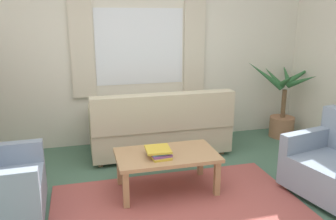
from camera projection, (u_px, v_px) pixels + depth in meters
ground_plane at (183, 215)px, 3.37m from camera, size 6.24×6.24×0.00m
wall_back at (139, 57)px, 5.13m from camera, size 5.32×0.12×2.60m
window_with_curtains at (140, 47)px, 5.02m from camera, size 1.98×0.07×1.40m
area_rug at (183, 214)px, 3.37m from camera, size 2.54×1.85×0.01m
couch at (160, 129)px, 4.79m from camera, size 1.90×0.82×0.92m
coffee_table at (167, 158)px, 3.76m from camera, size 1.10×0.64×0.44m
book_stack_on_table at (159, 152)px, 3.67m from camera, size 0.27×0.34×0.09m
potted_plant at (283, 106)px, 5.46m from camera, size 1.30×1.02×1.25m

